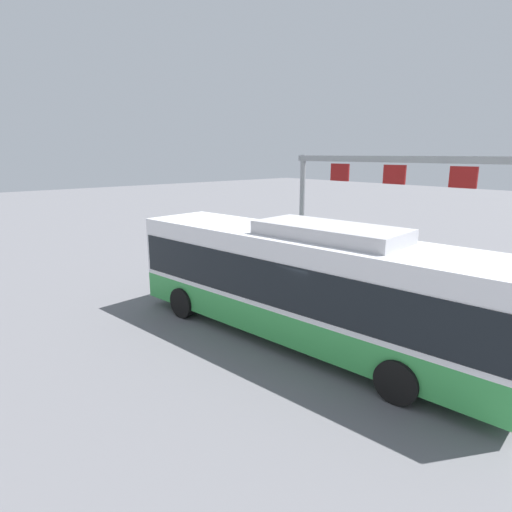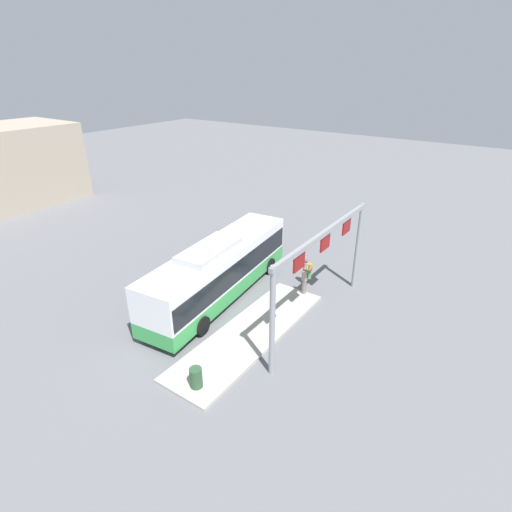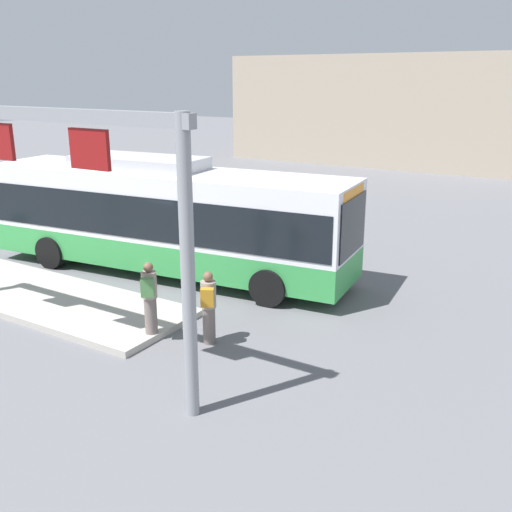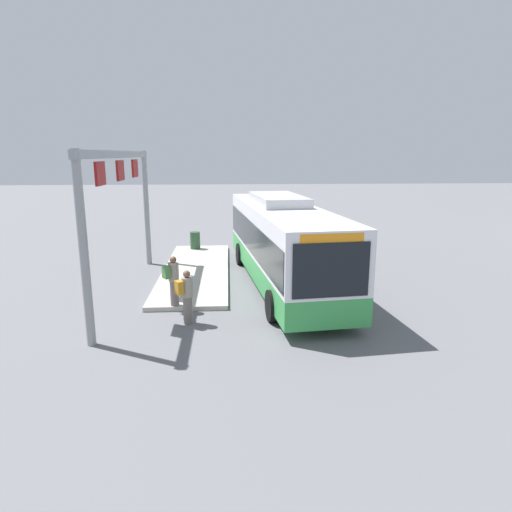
# 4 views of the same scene
# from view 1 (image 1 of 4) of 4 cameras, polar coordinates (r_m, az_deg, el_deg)

# --- Properties ---
(ground_plane) EXTENTS (120.00, 120.00, 0.00)m
(ground_plane) POSITION_cam_1_polar(r_m,az_deg,el_deg) (12.76, 5.85, -10.93)
(ground_plane) COLOR slate
(platform_curb) EXTENTS (10.00, 2.80, 0.16)m
(platform_curb) POSITION_cam_1_polar(r_m,az_deg,el_deg) (14.41, 21.80, -8.60)
(platform_curb) COLOR #B2ADA3
(platform_curb) RESTS_ON ground
(bus_main) EXTENTS (11.60, 3.73, 3.46)m
(bus_main) POSITION_cam_1_polar(r_m,az_deg,el_deg) (12.12, 6.09, -3.11)
(bus_main) COLOR green
(bus_main) RESTS_ON ground
(person_boarding) EXTENTS (0.55, 0.60, 1.67)m
(person_boarding) POSITION_cam_1_polar(r_m,az_deg,el_deg) (16.96, 8.10, -1.02)
(person_boarding) COLOR slate
(person_boarding) RESTS_ON platform_curb
(person_waiting_near) EXTENTS (0.53, 0.61, 1.67)m
(person_waiting_near) POSITION_cam_1_polar(r_m,az_deg,el_deg) (17.41, 3.91, -1.08)
(person_waiting_near) COLOR slate
(person_waiting_near) RESTS_ON ground
(platform_sign_gantry) EXTENTS (9.52, 0.24, 5.20)m
(platform_sign_gantry) POSITION_cam_1_polar(r_m,az_deg,el_deg) (16.92, 17.73, 7.79)
(platform_sign_gantry) COLOR gray
(platform_sign_gantry) RESTS_ON ground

